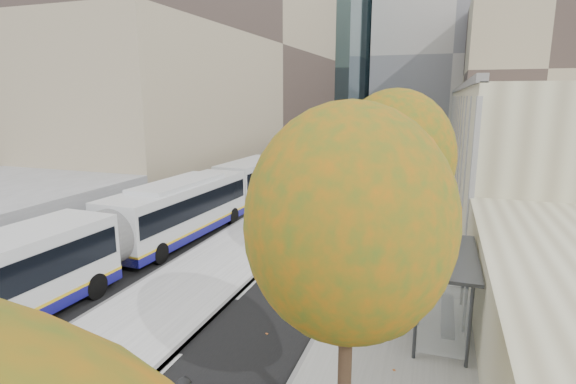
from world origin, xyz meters
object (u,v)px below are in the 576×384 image
at_px(bus_near, 128,230).
at_px(bus_far, 280,168).
at_px(bus_shelter, 451,268).
at_px(distant_car, 344,146).

distance_m(bus_near, bus_far, 18.69).
height_order(bus_shelter, bus_far, bus_far).
bearing_deg(distant_car, bus_far, -102.52).
bearing_deg(bus_shelter, bus_near, 173.09).
relative_size(bus_shelter, bus_near, 0.25).
distance_m(bus_shelter, bus_far, 24.10).
distance_m(bus_near, distant_car, 45.49).
bearing_deg(bus_near, bus_far, 91.23).
bearing_deg(bus_shelter, bus_far, 122.56).
bearing_deg(bus_near, distant_car, 92.31).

